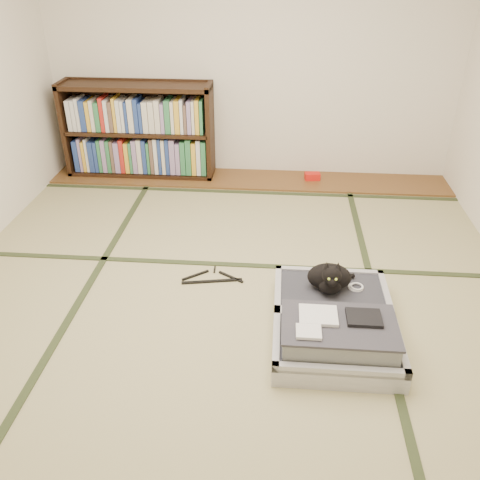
{
  "coord_description": "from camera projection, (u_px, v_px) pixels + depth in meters",
  "views": [
    {
      "loc": [
        0.31,
        -2.79,
        2.08
      ],
      "look_at": [
        0.05,
        0.35,
        0.25
      ],
      "focal_mm": 38.0,
      "sensor_mm": 36.0,
      "label": 1
    }
  ],
  "objects": [
    {
      "name": "floor",
      "position": [
        228.0,
        297.0,
        3.47
      ],
      "size": [
        4.5,
        4.5,
        0.0
      ],
      "primitive_type": "plane",
      "color": "tan",
      "rests_on": "ground"
    },
    {
      "name": "hanger",
      "position": [
        213.0,
        278.0,
        3.65
      ],
      "size": [
        0.45,
        0.24,
        0.01
      ],
      "color": "black",
      "rests_on": "floor"
    },
    {
      "name": "room_shell",
      "position": [
        225.0,
        78.0,
        2.74
      ],
      "size": [
        4.5,
        4.5,
        4.5
      ],
      "color": "white",
      "rests_on": "ground"
    },
    {
      "name": "suitcase",
      "position": [
        334.0,
        324.0,
        3.07
      ],
      "size": [
        0.73,
        0.98,
        0.29
      ],
      "color": "#B6B5BA",
      "rests_on": "floor"
    },
    {
      "name": "wood_strip",
      "position": [
        249.0,
        179.0,
        5.19
      ],
      "size": [
        4.0,
        0.5,
        0.02
      ],
      "primitive_type": "cube",
      "color": "brown",
      "rests_on": "ground"
    },
    {
      "name": "cat",
      "position": [
        330.0,
        278.0,
        3.25
      ],
      "size": [
        0.33,
        0.33,
        0.26
      ],
      "color": "black",
      "rests_on": "suitcase"
    },
    {
      "name": "bookcase",
      "position": [
        139.0,
        133.0,
        5.11
      ],
      "size": [
        1.49,
        0.34,
        0.96
      ],
      "color": "black",
      "rests_on": "wood_strip"
    },
    {
      "name": "red_item",
      "position": [
        312.0,
        176.0,
        5.15
      ],
      "size": [
        0.16,
        0.11,
        0.07
      ],
      "primitive_type": "cube",
      "rotation": [
        0.0,
        0.0,
        0.14
      ],
      "color": "red",
      "rests_on": "wood_strip"
    },
    {
      "name": "tatami_borders",
      "position": [
        235.0,
        258.0,
        3.9
      ],
      "size": [
        4.0,
        4.5,
        0.01
      ],
      "color": "#2D381E",
      "rests_on": "ground"
    },
    {
      "name": "cable_coil",
      "position": [
        356.0,
        287.0,
        3.31
      ],
      "size": [
        0.1,
        0.1,
        0.02
      ],
      "color": "white",
      "rests_on": "suitcase"
    }
  ]
}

